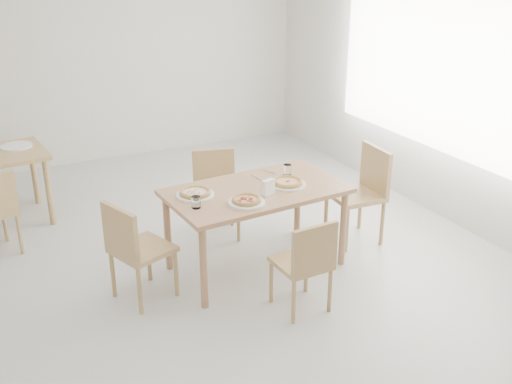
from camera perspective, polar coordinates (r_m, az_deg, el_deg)
name	(u,v)px	position (r m, az deg, el deg)	size (l,w,h in m)	color
room	(440,71)	(6.40, 17.11, 10.91)	(7.28, 7.00, 7.00)	beige
main_table	(256,198)	(5.14, 0.00, -0.56)	(1.57, 0.96, 0.75)	tan
chair_south	(306,260)	(4.60, 4.83, -6.50)	(0.41, 0.41, 0.79)	tan
chair_north	(216,187)	(5.88, -3.87, 0.51)	(0.50, 0.50, 0.83)	tan
chair_west	(134,246)	(4.81, -11.58, -5.04)	(0.54, 0.54, 0.85)	tan
chair_east	(364,187)	(5.80, 10.21, 0.44)	(0.49, 0.49, 0.93)	tan
plate_margherita	(288,184)	(5.19, 3.03, 0.73)	(0.31, 0.31, 0.02)	white
plate_mushroom	(195,195)	(4.99, -5.81, -0.28)	(0.32, 0.32, 0.02)	white
plate_pepperoni	(247,202)	(4.83, -0.90, -0.99)	(0.30, 0.30, 0.02)	white
pizza_margherita	(288,182)	(5.18, 3.04, 0.96)	(0.27, 0.27, 0.03)	tan
pizza_mushroom	(195,192)	(4.98, -5.82, -0.04)	(0.33, 0.33, 0.03)	tan
pizza_pepperoni	(247,200)	(4.82, -0.90, -0.74)	(0.27, 0.27, 0.03)	tan
tumbler_a	(287,170)	(5.41, 2.99, 2.12)	(0.08, 0.08, 0.10)	white
tumbler_b	(196,202)	(4.75, -5.74, -0.97)	(0.07, 0.07, 0.10)	white
napkin_holder	(268,188)	(4.95, 1.17, 0.38)	(0.14, 0.10, 0.14)	silver
fork_a	(269,172)	(5.49, 1.26, 1.93)	(0.01, 0.16, 0.01)	silver
fork_b	(257,178)	(5.34, 0.11, 1.32)	(0.02, 0.20, 0.01)	silver
plate_empty	(16,146)	(6.66, -21.86, 4.09)	(0.32, 0.32, 0.02)	white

